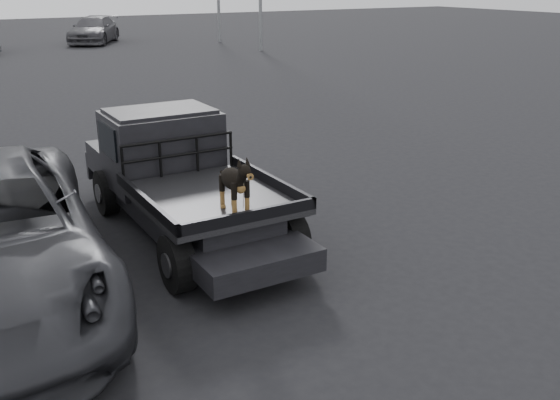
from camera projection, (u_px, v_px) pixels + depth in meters
ground at (297, 276)px, 8.36m from camera, size 120.00×120.00×0.00m
flatbed_ute at (187, 206)px, 9.62m from camera, size 2.00×5.40×0.92m
ute_cab at (161, 136)px, 10.08m from camera, size 1.72×1.30×0.88m
headache_rack at (179, 157)px, 9.53m from camera, size 1.80×0.08×0.55m
dog at (234, 184)px, 7.98m from camera, size 0.32×0.60×0.74m
distant_car_b at (94, 30)px, 37.55m from camera, size 4.49×5.71×1.55m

